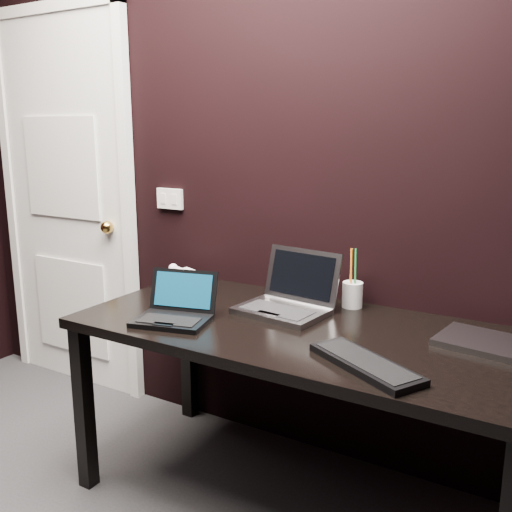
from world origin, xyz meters
The scene contains 11 objects.
wall_back centered at (0.00, 1.80, 1.30)m, with size 4.00×4.00×0.00m, color black.
door centered at (-1.35, 1.78, 1.04)m, with size 0.99×0.10×2.14m.
wall_switch centered at (-0.62, 1.79, 1.12)m, with size 0.15×0.02×0.10m.
desk centered at (0.30, 1.40, 0.66)m, with size 1.70×0.80×0.74m.
netbook centered at (-0.14, 1.21, 0.78)m, with size 0.33×0.31×0.18m.
silver_laptop centered at (0.18, 1.53, 0.78)m, with size 0.37×0.34×0.24m.
ext_keyboard centered at (0.64, 1.16, 0.75)m, with size 0.42×0.31×0.03m.
closed_laptop centered at (0.94, 1.54, 0.75)m, with size 0.35×0.27×0.02m.
desk_phone centered at (-0.43, 1.63, 0.78)m, with size 0.21×0.20×0.10m.
mobile_phone centered at (-0.43, 1.50, 0.77)m, with size 0.06×0.06×0.09m.
pen_cup centered at (0.38, 1.72, 0.80)m, with size 0.09×0.09×0.25m.
Camera 1 is at (1.19, -0.42, 1.46)m, focal length 40.00 mm.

